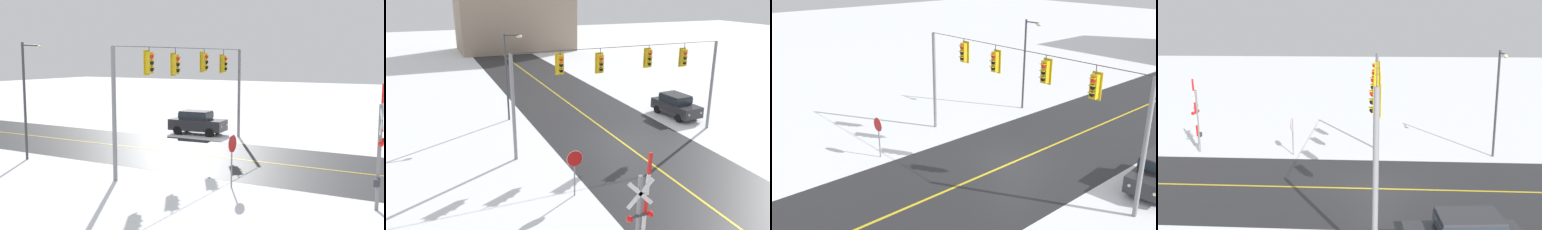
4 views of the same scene
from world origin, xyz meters
TOP-DOWN VIEW (x-y plane):
  - ground_plane at (0.00, 0.00)m, footprint 160.00×160.00m
  - road_asphalt at (0.00, 6.00)m, footprint 9.00×80.00m
  - lane_centre_line at (0.00, 6.00)m, footprint 0.14×72.00m
  - signal_span at (0.05, -0.01)m, footprint 14.20×0.47m
  - stop_sign at (-5.36, -5.17)m, footprint 0.80×0.09m
  - railroad_crossing at (-5.56, -11.24)m, footprint 0.98×0.31m
  - parked_car_charcoal at (6.51, 3.13)m, footprint 2.10×4.31m
  - streetlamp_near at (-5.59, 7.21)m, footprint 1.39×0.28m
  - building_distant at (3.19, 42.49)m, footprint 17.86×10.66m

SIDE VIEW (x-z plane):
  - ground_plane at x=0.00m, z-range 0.00..0.00m
  - road_asphalt at x=0.00m, z-range 0.00..0.01m
  - lane_centre_line at x=0.00m, z-range 0.01..0.01m
  - parked_car_charcoal at x=6.51m, z-range 0.08..1.82m
  - stop_sign at x=-5.36m, z-range 0.54..2.89m
  - railroad_crossing at x=-5.56m, z-range -0.07..4.65m
  - streetlamp_near at x=-5.59m, z-range 0.67..7.17m
  - signal_span at x=0.05m, z-range 1.31..7.53m
  - building_distant at x=3.19m, z-range 0.00..12.10m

